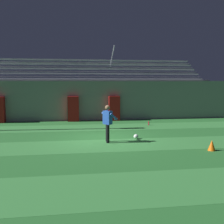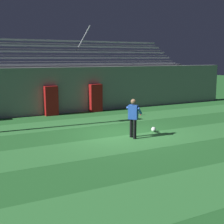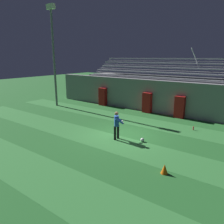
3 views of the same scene
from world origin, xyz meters
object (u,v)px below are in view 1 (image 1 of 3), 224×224
(padding_pillar_gate_right, at_px, (114,108))
(traffic_cone, at_px, (212,145))
(water_bottle, at_px, (149,123))
(goalkeeper, at_px, (108,121))
(soccer_ball, at_px, (136,136))
(padding_pillar_gate_left, at_px, (73,109))

(padding_pillar_gate_right, bearing_deg, traffic_cone, -73.69)
(traffic_cone, xyz_separation_m, water_bottle, (-0.73, 6.40, -0.09))
(padding_pillar_gate_right, bearing_deg, goalkeeper, -100.94)
(goalkeeper, height_order, soccer_ball, goalkeeper)
(padding_pillar_gate_right, distance_m, traffic_cone, 9.17)
(padding_pillar_gate_left, xyz_separation_m, soccer_ball, (2.99, -6.22, -0.76))
(soccer_ball, bearing_deg, padding_pillar_gate_left, 115.69)
(padding_pillar_gate_left, height_order, padding_pillar_gate_right, same)
(padding_pillar_gate_left, height_order, traffic_cone, padding_pillar_gate_left)
(padding_pillar_gate_left, relative_size, goalkeeper, 1.04)
(soccer_ball, distance_m, traffic_cone, 3.55)
(soccer_ball, height_order, traffic_cone, traffic_cone)
(padding_pillar_gate_left, distance_m, soccer_ball, 6.94)
(padding_pillar_gate_right, xyz_separation_m, goalkeeper, (-1.30, -6.75, 0.09))
(padding_pillar_gate_left, xyz_separation_m, goalkeeper, (1.57, -6.75, 0.09))
(soccer_ball, distance_m, water_bottle, 4.20)
(goalkeeper, xyz_separation_m, soccer_ball, (1.42, 0.53, -0.84))
(padding_pillar_gate_left, relative_size, traffic_cone, 4.13)
(traffic_cone, bearing_deg, goalkeeper, 152.31)
(soccer_ball, bearing_deg, padding_pillar_gate_right, 91.09)
(padding_pillar_gate_right, height_order, goalkeeper, padding_pillar_gate_right)
(soccer_ball, height_order, water_bottle, water_bottle)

